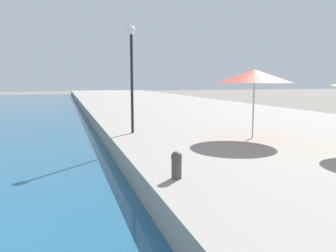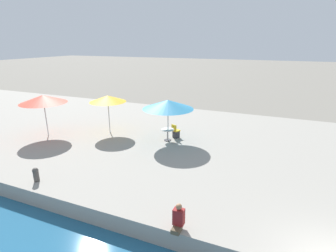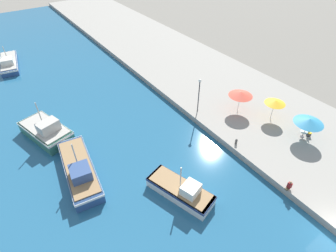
% 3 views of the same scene
% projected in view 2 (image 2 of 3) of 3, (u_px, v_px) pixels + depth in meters
% --- Properties ---
extents(cafe_umbrella_pink, '(3.08, 3.08, 2.62)m').
position_uv_depth(cafe_umbrella_pink, '(168.00, 104.00, 15.58)').
color(cafe_umbrella_pink, '#B7B7B7').
rests_on(cafe_umbrella_pink, quay_promenade).
extents(cafe_umbrella_white, '(2.41, 2.41, 2.54)m').
position_uv_depth(cafe_umbrella_white, '(108.00, 99.00, 17.26)').
color(cafe_umbrella_white, '#B7B7B7').
rests_on(cafe_umbrella_white, quay_promenade).
extents(cafe_umbrella_striped, '(2.90, 2.90, 2.70)m').
position_uv_depth(cafe_umbrella_striped, '(43.00, 99.00, 16.59)').
color(cafe_umbrella_striped, '#B7B7B7').
rests_on(cafe_umbrella_striped, quay_promenade).
extents(cafe_table, '(0.80, 0.80, 0.74)m').
position_uv_depth(cafe_table, '(168.00, 132.00, 16.29)').
color(cafe_table, '#333338').
rests_on(cafe_table, quay_promenade).
extents(cafe_chair_left, '(0.56, 0.54, 0.91)m').
position_uv_depth(cafe_chair_left, '(176.00, 133.00, 16.82)').
color(cafe_chair_left, '#2D2D33').
rests_on(cafe_chair_left, quay_promenade).
extents(person_at_quay, '(0.51, 0.36, 0.93)m').
position_uv_depth(person_at_quay, '(178.00, 218.00, 8.56)').
color(person_at_quay, brown).
rests_on(person_at_quay, quay_promenade).
extents(mooring_bollard, '(0.26, 0.26, 0.65)m').
position_uv_depth(mooring_bollard, '(36.00, 174.00, 11.54)').
color(mooring_bollard, '#4C4742').
rests_on(mooring_bollard, quay_promenade).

